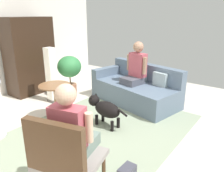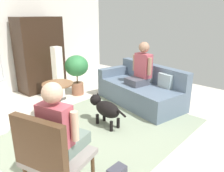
{
  "view_description": "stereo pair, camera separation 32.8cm",
  "coord_description": "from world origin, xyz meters",
  "px_view_note": "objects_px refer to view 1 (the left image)",
  "views": [
    {
      "loc": [
        -2.5,
        -2.09,
        1.89
      ],
      "look_at": [
        0.26,
        -0.02,
        0.76
      ],
      "focal_mm": 35.68,
      "sensor_mm": 36.0,
      "label": 1
    },
    {
      "loc": [
        -2.29,
        -2.34,
        1.89
      ],
      "look_at": [
        0.26,
        -0.02,
        0.76
      ],
      "focal_mm": 35.68,
      "sensor_mm": 36.0,
      "label": 2
    }
  ],
  "objects_px": {
    "dog": "(105,108)",
    "potted_plant": "(70,70)",
    "armoire_cabinet": "(30,56)",
    "person_on_couch": "(136,67)",
    "couch": "(135,89)",
    "column_lamp": "(51,76)",
    "round_end_table": "(56,97)",
    "person_on_armchair": "(72,128)",
    "armchair": "(63,155)"
  },
  "relations": [
    {
      "from": "round_end_table",
      "to": "column_lamp",
      "type": "height_order",
      "value": "column_lamp"
    },
    {
      "from": "round_end_table",
      "to": "armoire_cabinet",
      "type": "xyz_separation_m",
      "value": [
        0.68,
        1.71,
        0.45
      ]
    },
    {
      "from": "potted_plant",
      "to": "column_lamp",
      "type": "bearing_deg",
      "value": 175.78
    },
    {
      "from": "couch",
      "to": "column_lamp",
      "type": "bearing_deg",
      "value": 127.05
    },
    {
      "from": "dog",
      "to": "column_lamp",
      "type": "distance_m",
      "value": 1.66
    },
    {
      "from": "dog",
      "to": "person_on_couch",
      "type": "bearing_deg",
      "value": 6.43
    },
    {
      "from": "potted_plant",
      "to": "person_on_armchair",
      "type": "bearing_deg",
      "value": -132.34
    },
    {
      "from": "armchair",
      "to": "person_on_couch",
      "type": "relative_size",
      "value": 1.11
    },
    {
      "from": "person_on_armchair",
      "to": "round_end_table",
      "type": "bearing_deg",
      "value": 56.18
    },
    {
      "from": "armchair",
      "to": "potted_plant",
      "type": "xyz_separation_m",
      "value": [
        2.22,
        2.3,
        0.07
      ]
    },
    {
      "from": "armchair",
      "to": "potted_plant",
      "type": "height_order",
      "value": "armchair"
    },
    {
      "from": "person_on_armchair",
      "to": "potted_plant",
      "type": "xyz_separation_m",
      "value": [
        2.06,
        2.26,
        -0.14
      ]
    },
    {
      "from": "potted_plant",
      "to": "armoire_cabinet",
      "type": "height_order",
      "value": "armoire_cabinet"
    },
    {
      "from": "person_on_armchair",
      "to": "armoire_cabinet",
      "type": "distance_m",
      "value": 3.65
    },
    {
      "from": "person_on_armchair",
      "to": "dog",
      "type": "height_order",
      "value": "person_on_armchair"
    },
    {
      "from": "armchair",
      "to": "column_lamp",
      "type": "relative_size",
      "value": 0.81
    },
    {
      "from": "person_on_couch",
      "to": "potted_plant",
      "type": "height_order",
      "value": "person_on_couch"
    },
    {
      "from": "person_on_couch",
      "to": "dog",
      "type": "xyz_separation_m",
      "value": [
        -1.24,
        -0.14,
        -0.48
      ]
    },
    {
      "from": "round_end_table",
      "to": "dog",
      "type": "xyz_separation_m",
      "value": [
        0.36,
        -0.85,
        -0.14
      ]
    },
    {
      "from": "dog",
      "to": "column_lamp",
      "type": "relative_size",
      "value": 0.7
    },
    {
      "from": "potted_plant",
      "to": "couch",
      "type": "bearing_deg",
      "value": -67.02
    },
    {
      "from": "couch",
      "to": "potted_plant",
      "type": "relative_size",
      "value": 2.15
    },
    {
      "from": "round_end_table",
      "to": "armoire_cabinet",
      "type": "bearing_deg",
      "value": 68.34
    },
    {
      "from": "person_on_armchair",
      "to": "round_end_table",
      "type": "distance_m",
      "value": 1.85
    },
    {
      "from": "dog",
      "to": "potted_plant",
      "type": "xyz_separation_m",
      "value": [
        0.67,
        1.59,
        0.31
      ]
    },
    {
      "from": "armchair",
      "to": "column_lamp",
      "type": "distance_m",
      "value": 2.91
    },
    {
      "from": "person_on_armchair",
      "to": "dog",
      "type": "bearing_deg",
      "value": 25.92
    },
    {
      "from": "round_end_table",
      "to": "potted_plant",
      "type": "distance_m",
      "value": 1.29
    },
    {
      "from": "column_lamp",
      "to": "armoire_cabinet",
      "type": "bearing_deg",
      "value": 81.41
    },
    {
      "from": "couch",
      "to": "dog",
      "type": "distance_m",
      "value": 1.29
    },
    {
      "from": "person_on_armchair",
      "to": "potted_plant",
      "type": "distance_m",
      "value": 3.06
    },
    {
      "from": "armchair",
      "to": "person_on_armchair",
      "type": "relative_size",
      "value": 1.21
    },
    {
      "from": "person_on_couch",
      "to": "round_end_table",
      "type": "relative_size",
      "value": 1.3
    },
    {
      "from": "person_on_couch",
      "to": "armoire_cabinet",
      "type": "height_order",
      "value": "armoire_cabinet"
    },
    {
      "from": "person_on_couch",
      "to": "dog",
      "type": "relative_size",
      "value": 1.04
    },
    {
      "from": "person_on_couch",
      "to": "dog",
      "type": "bearing_deg",
      "value": -173.57
    },
    {
      "from": "potted_plant",
      "to": "armoire_cabinet",
      "type": "bearing_deg",
      "value": 110.24
    },
    {
      "from": "armoire_cabinet",
      "to": "potted_plant",
      "type": "bearing_deg",
      "value": -69.76
    },
    {
      "from": "round_end_table",
      "to": "person_on_armchair",
      "type": "bearing_deg",
      "value": -123.82
    },
    {
      "from": "round_end_table",
      "to": "dog",
      "type": "distance_m",
      "value": 0.93
    },
    {
      "from": "armchair",
      "to": "dog",
      "type": "distance_m",
      "value": 1.72
    },
    {
      "from": "armchair",
      "to": "round_end_table",
      "type": "xyz_separation_m",
      "value": [
        1.18,
        1.56,
        -0.1
      ]
    },
    {
      "from": "dog",
      "to": "column_lamp",
      "type": "xyz_separation_m",
      "value": [
        0.17,
        1.62,
        0.28
      ]
    },
    {
      "from": "person_on_armchair",
      "to": "round_end_table",
      "type": "relative_size",
      "value": 1.2
    },
    {
      "from": "couch",
      "to": "armchair",
      "type": "height_order",
      "value": "armchair"
    },
    {
      "from": "armoire_cabinet",
      "to": "couch",
      "type": "bearing_deg",
      "value": -68.12
    },
    {
      "from": "potted_plant",
      "to": "armoire_cabinet",
      "type": "relative_size",
      "value": 0.53
    },
    {
      "from": "potted_plant",
      "to": "armchair",
      "type": "bearing_deg",
      "value": -134.02
    },
    {
      "from": "round_end_table",
      "to": "armoire_cabinet",
      "type": "distance_m",
      "value": 1.9
    },
    {
      "from": "couch",
      "to": "dog",
      "type": "relative_size",
      "value": 2.43
    }
  ]
}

